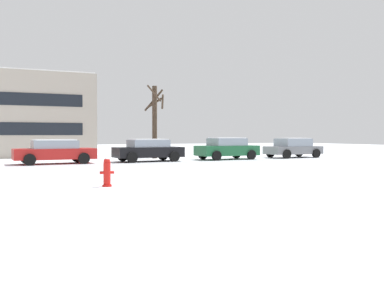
{
  "coord_description": "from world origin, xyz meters",
  "views": [
    {
      "loc": [
        -0.0,
        -15.65,
        1.62
      ],
      "look_at": [
        9.63,
        5.77,
        1.14
      ],
      "focal_mm": 39.94,
      "sensor_mm": 36.0,
      "label": 1
    }
  ],
  "objects_px": {
    "parked_car_red": "(55,151)",
    "parked_car_gray": "(293,148)",
    "parked_car_black": "(148,150)",
    "fire_hydrant": "(107,172)",
    "parked_car_green": "(227,148)"
  },
  "relations": [
    {
      "from": "fire_hydrant",
      "to": "parked_car_gray",
      "type": "distance_m",
      "value": 20.29
    },
    {
      "from": "fire_hydrant",
      "to": "parked_car_red",
      "type": "relative_size",
      "value": 0.21
    },
    {
      "from": "fire_hydrant",
      "to": "parked_car_red",
      "type": "distance_m",
      "value": 11.93
    },
    {
      "from": "parked_car_red",
      "to": "parked_car_gray",
      "type": "distance_m",
      "value": 16.66
    },
    {
      "from": "parked_car_black",
      "to": "parked_car_green",
      "type": "bearing_deg",
      "value": -0.01
    },
    {
      "from": "parked_car_red",
      "to": "parked_car_green",
      "type": "relative_size",
      "value": 1.07
    },
    {
      "from": "fire_hydrant",
      "to": "parked_car_red",
      "type": "bearing_deg",
      "value": 91.23
    },
    {
      "from": "fire_hydrant",
      "to": "parked_car_red",
      "type": "xyz_separation_m",
      "value": [
        -0.26,
        11.92,
        0.25
      ]
    },
    {
      "from": "parked_car_red",
      "to": "parked_car_green",
      "type": "xyz_separation_m",
      "value": [
        11.11,
        -0.08,
        0.04
      ]
    },
    {
      "from": "parked_car_green",
      "to": "parked_car_gray",
      "type": "relative_size",
      "value": 1.0
    },
    {
      "from": "parked_car_black",
      "to": "parked_car_gray",
      "type": "relative_size",
      "value": 1.01
    },
    {
      "from": "fire_hydrant",
      "to": "parked_car_green",
      "type": "distance_m",
      "value": 16.06
    },
    {
      "from": "parked_car_black",
      "to": "parked_car_gray",
      "type": "xyz_separation_m",
      "value": [
        11.11,
        0.1,
        0.01
      ]
    },
    {
      "from": "parked_car_black",
      "to": "parked_car_gray",
      "type": "distance_m",
      "value": 11.11
    },
    {
      "from": "parked_car_red",
      "to": "parked_car_gray",
      "type": "relative_size",
      "value": 1.07
    }
  ]
}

